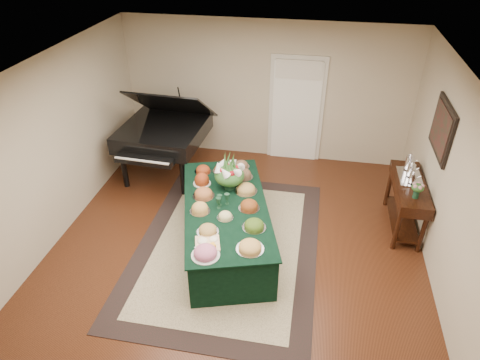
% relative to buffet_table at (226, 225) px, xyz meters
% --- Properties ---
extents(ground, '(6.00, 6.00, 0.00)m').
position_rel_buffet_table_xyz_m(ground, '(0.17, -0.10, -0.37)').
color(ground, black).
rests_on(ground, ground).
extents(area_rug, '(2.68, 3.75, 0.01)m').
position_rel_buffet_table_xyz_m(area_rug, '(0.03, -0.06, -0.36)').
color(area_rug, black).
rests_on(area_rug, ground).
extents(kitchen_doorway, '(1.05, 0.07, 2.10)m').
position_rel_buffet_table_xyz_m(kitchen_doorway, '(0.77, 2.87, 0.66)').
color(kitchen_doorway, beige).
rests_on(kitchen_doorway, ground).
extents(buffet_table, '(1.85, 2.74, 0.73)m').
position_rel_buffet_table_xyz_m(buffet_table, '(0.00, 0.00, 0.00)').
color(buffet_table, black).
rests_on(buffet_table, ground).
extents(food_platters, '(1.37, 2.49, 0.14)m').
position_rel_buffet_table_xyz_m(food_platters, '(-0.01, 0.02, 0.41)').
color(food_platters, silver).
rests_on(food_platters, buffet_table).
extents(cutting_board, '(0.39, 0.39, 0.10)m').
position_rel_buffet_table_xyz_m(cutting_board, '(-0.05, -0.85, 0.40)').
color(cutting_board, tan).
rests_on(cutting_board, buffet_table).
extents(green_goblets, '(0.17, 0.20, 0.18)m').
position_rel_buffet_table_xyz_m(green_goblets, '(-0.05, -0.03, 0.45)').
color(green_goblets, '#153621').
rests_on(green_goblets, buffet_table).
extents(floral_centerpiece, '(0.47, 0.47, 0.47)m').
position_rel_buffet_table_xyz_m(floral_centerpiece, '(-0.04, 0.45, 0.64)').
color(floral_centerpiece, '#153621').
rests_on(floral_centerpiece, buffet_table).
extents(grand_piano, '(1.62, 1.80, 1.76)m').
position_rel_buffet_table_xyz_m(grand_piano, '(-1.54, 1.79, 0.52)').
color(grand_piano, black).
rests_on(grand_piano, ground).
extents(wicker_basket, '(0.42, 0.42, 0.26)m').
position_rel_buffet_table_xyz_m(wicker_basket, '(-0.82, 1.27, -0.23)').
color(wicker_basket, '#AC8645').
rests_on(wicker_basket, ground).
extents(mahogany_sideboard, '(0.45, 1.35, 0.83)m').
position_rel_buffet_table_xyz_m(mahogany_sideboard, '(2.67, 0.93, 0.28)').
color(mahogany_sideboard, black).
rests_on(mahogany_sideboard, ground).
extents(tea_service, '(0.34, 0.58, 0.30)m').
position_rel_buffet_table_xyz_m(tea_service, '(2.67, 1.12, 0.58)').
color(tea_service, silver).
rests_on(tea_service, mahogany_sideboard).
extents(pink_bouquet, '(0.19, 0.19, 0.25)m').
position_rel_buffet_table_xyz_m(pink_bouquet, '(2.67, 0.54, 0.63)').
color(pink_bouquet, '#153621').
rests_on(pink_bouquet, mahogany_sideboard).
extents(wall_painting, '(0.05, 0.95, 0.75)m').
position_rel_buffet_table_xyz_m(wall_painting, '(2.89, 0.93, 1.38)').
color(wall_painting, black).
rests_on(wall_painting, ground).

